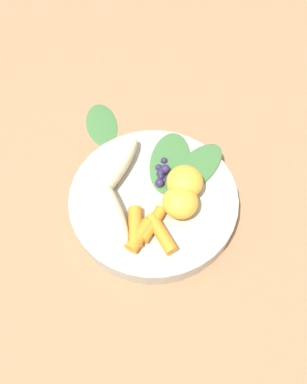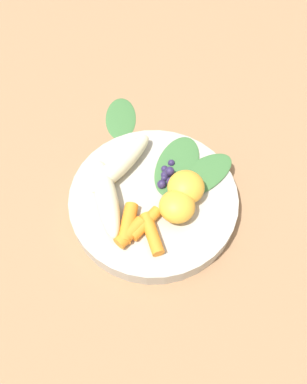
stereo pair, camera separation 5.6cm
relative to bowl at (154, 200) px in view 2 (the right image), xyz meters
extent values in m
plane|color=#99704C|center=(0.00, 0.00, -0.01)|extent=(2.40, 2.40, 0.00)
cylinder|color=#B2AD9E|center=(0.00, 0.00, 0.00)|extent=(0.25, 0.25, 0.03)
ellipsoid|color=beige|center=(-0.01, -0.07, 0.03)|extent=(0.13, 0.04, 0.03)
ellipsoid|color=beige|center=(-0.06, -0.03, 0.03)|extent=(0.10, 0.13, 0.03)
ellipsoid|color=#F4A833|center=(0.01, 0.05, 0.04)|extent=(0.05, 0.05, 0.04)
ellipsoid|color=#F4A833|center=(0.04, 0.02, 0.03)|extent=(0.05, 0.05, 0.04)
cylinder|color=orange|center=(0.04, -0.05, 0.02)|extent=(0.06, 0.04, 0.02)
cylinder|color=orange|center=(0.05, -0.05, 0.02)|extent=(0.04, 0.05, 0.02)
cylinder|color=orange|center=(0.04, -0.03, 0.02)|extent=(0.04, 0.06, 0.02)
cylinder|color=orange|center=(0.06, -0.02, 0.02)|extent=(0.06, 0.02, 0.02)
sphere|color=#2D234C|center=(-0.04, 0.04, 0.02)|extent=(0.01, 0.01, 0.01)
sphere|color=#2D234C|center=(0.00, 0.04, 0.02)|extent=(0.01, 0.01, 0.01)
sphere|color=#2D234C|center=(-0.01, 0.02, 0.02)|extent=(0.01, 0.01, 0.01)
sphere|color=#2D234C|center=(-0.01, 0.04, 0.02)|extent=(0.01, 0.01, 0.01)
sphere|color=#2D234C|center=(-0.03, 0.03, 0.02)|extent=(0.01, 0.01, 0.01)
sphere|color=#2D234C|center=(-0.02, 0.02, 0.02)|extent=(0.01, 0.01, 0.01)
sphere|color=#2D234C|center=(-0.03, 0.03, 0.02)|extent=(0.01, 0.01, 0.01)
sphere|color=#2D234C|center=(0.00, 0.05, 0.02)|extent=(0.01, 0.01, 0.01)
sphere|color=#2D234C|center=(-0.01, 0.03, 0.03)|extent=(0.01, 0.01, 0.01)
sphere|color=#2D234C|center=(-0.02, 0.03, 0.03)|extent=(0.01, 0.01, 0.01)
sphere|color=#2D234C|center=(-0.04, 0.03, 0.02)|extent=(0.01, 0.01, 0.01)
cylinder|color=white|center=(-0.02, 0.06, 0.02)|extent=(0.05, 0.05, 0.00)
ellipsoid|color=#3D7038|center=(-0.01, 0.08, 0.02)|extent=(0.09, 0.13, 0.01)
ellipsoid|color=#3D7038|center=(-0.04, 0.05, 0.02)|extent=(0.13, 0.12, 0.01)
ellipsoid|color=#3D7038|center=(-0.19, 0.00, -0.01)|extent=(0.11, 0.08, 0.01)
camera|label=1|loc=(0.25, -0.14, 0.50)|focal=35.61mm
camera|label=2|loc=(0.27, -0.09, 0.50)|focal=35.61mm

